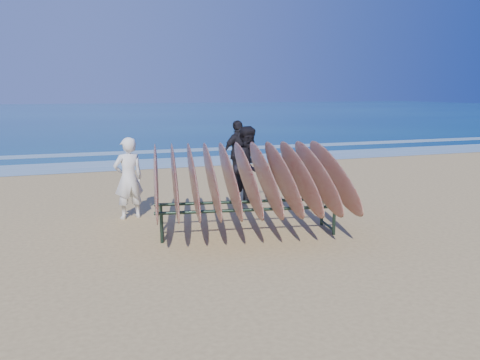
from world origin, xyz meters
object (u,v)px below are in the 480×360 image
at_px(person_dark_a, 249,166).
at_px(surfboard_rack, 247,177).
at_px(person_dark_b, 238,153).
at_px(person_white, 128,178).

bearing_deg(person_dark_a, surfboard_rack, -141.01).
bearing_deg(surfboard_rack, person_dark_b, 82.32).
xyz_separation_m(person_white, person_dark_b, (3.25, 2.71, 0.06)).
bearing_deg(person_white, surfboard_rack, 123.34).
distance_m(surfboard_rack, person_dark_b, 4.75).
height_order(person_white, person_dark_a, person_dark_a).
relative_size(person_dark_a, person_dark_b, 1.01).
xyz_separation_m(person_white, person_dark_a, (2.63, 0.31, 0.06)).
relative_size(surfboard_rack, person_white, 2.29).
distance_m(person_white, person_dark_a, 2.65).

